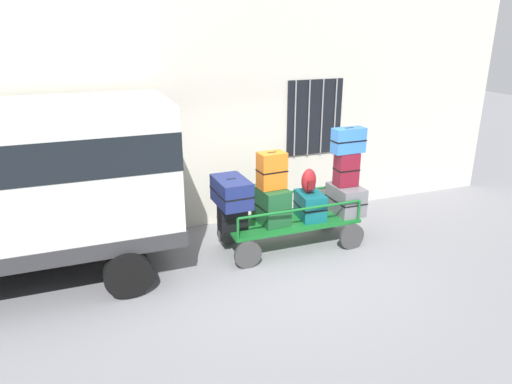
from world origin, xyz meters
TOP-DOWN VIEW (x-y plane):
  - ground_plane at (0.00, 0.00)m, footprint 40.00×40.00m
  - building_wall at (0.01, 2.22)m, footprint 12.00×0.37m
  - luggage_cart at (0.41, 0.60)m, footprint 2.42×1.03m
  - cart_railing at (0.41, 0.60)m, footprint 2.29×0.89m
  - suitcase_left_bottom at (-0.67, 0.57)m, footprint 0.49×0.27m
  - suitcase_left_middle at (-0.67, 0.61)m, footprint 0.53×0.83m
  - suitcase_midleft_bottom at (0.05, 0.63)m, footprint 0.52×0.71m
  - suitcase_midleft_middle at (0.05, 0.62)m, footprint 0.48×0.35m
  - suitcase_center_bottom at (0.77, 0.57)m, footprint 0.47×0.65m
  - suitcase_midright_bottom at (1.50, 0.56)m, footprint 0.48×0.72m
  - suitcase_midright_middle at (1.50, 0.61)m, footprint 0.40×0.30m
  - suitcase_midright_top at (1.50, 0.60)m, footprint 0.60×0.28m
  - backpack at (0.73, 0.58)m, footprint 0.27×0.22m

SIDE VIEW (x-z plane):
  - ground_plane at x=0.00m, z-range 0.00..0.00m
  - luggage_cart at x=0.41m, z-range 0.15..0.67m
  - suitcase_left_bottom at x=-0.67m, z-range 0.51..0.95m
  - suitcase_center_bottom at x=0.77m, z-range 0.51..0.98m
  - suitcase_midright_bottom at x=1.50m, z-range 0.51..1.02m
  - cart_railing at x=0.41m, z-range 0.64..1.01m
  - suitcase_midleft_bottom at x=0.05m, z-range 0.51..1.15m
  - suitcase_left_middle at x=-0.67m, z-range 0.95..1.40m
  - backpack at x=0.73m, z-range 0.98..1.42m
  - suitcase_midright_middle at x=1.50m, z-range 1.02..1.63m
  - suitcase_midleft_middle at x=0.05m, z-range 1.15..1.77m
  - suitcase_midright_top at x=1.50m, z-range 1.63..2.08m
  - building_wall at x=0.01m, z-range 0.00..5.00m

